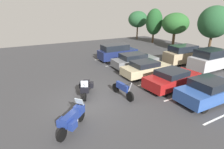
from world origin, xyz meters
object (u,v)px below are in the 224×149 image
(motorcycle_third, at_px, (72,118))
(car_champagne, at_px, (146,68))
(car_grey, at_px, (135,60))
(car_far_tan, at_px, (184,54))
(car_navy, at_px, (117,52))
(motorcycle_second, at_px, (123,89))
(car_red, at_px, (172,79))
(car_blue, at_px, (209,90))
(car_far_silver, at_px, (210,60))
(motorcycle_touring, at_px, (86,87))

(motorcycle_third, height_order, car_champagne, motorcycle_third)
(car_grey, xyz_separation_m, car_far_tan, (1.38, 5.56, 0.26))
(motorcycle_third, distance_m, car_navy, 12.97)
(motorcycle_second, height_order, car_champagne, car_champagne)
(car_far_tan, bearing_deg, car_red, -55.94)
(car_red, distance_m, car_blue, 2.71)
(car_red, xyz_separation_m, car_blue, (2.67, 0.47, 0.05))
(car_grey, bearing_deg, car_champagne, -12.67)
(car_far_silver, bearing_deg, car_navy, -140.68)
(motorcycle_touring, distance_m, car_red, 6.43)
(car_navy, relative_size, car_champagne, 1.02)
(car_grey, bearing_deg, car_red, -4.75)
(car_navy, bearing_deg, car_far_silver, 39.32)
(motorcycle_third, xyz_separation_m, car_navy, (-9.99, 8.27, 0.28))
(motorcycle_second, bearing_deg, car_champagne, 122.58)
(car_navy, height_order, car_far_silver, car_far_silver)
(car_champagne, bearing_deg, car_far_silver, 74.98)
(motorcycle_second, height_order, car_red, car_red)
(motorcycle_second, bearing_deg, motorcycle_third, -65.97)
(car_grey, bearing_deg, car_far_tan, 76.09)
(car_blue, bearing_deg, car_red, -169.94)
(car_grey, distance_m, car_far_silver, 7.21)
(car_blue, height_order, car_far_tan, car_far_tan)
(car_grey, bearing_deg, car_navy, -176.31)
(car_far_tan, height_order, car_far_silver, car_far_silver)
(motorcycle_second, xyz_separation_m, motorcycle_third, (1.76, -3.95, 0.09))
(car_navy, distance_m, car_red, 8.68)
(motorcycle_third, distance_m, car_blue, 8.60)
(motorcycle_second, bearing_deg, car_grey, 137.86)
(car_blue, xyz_separation_m, car_far_silver, (-3.92, 5.84, 0.27))
(car_red, bearing_deg, motorcycle_third, -80.64)
(car_far_silver, bearing_deg, motorcycle_third, -79.82)
(motorcycle_third, relative_size, car_blue, 0.40)
(car_navy, xyz_separation_m, car_far_tan, (4.61, 5.77, 0.04))
(car_grey, height_order, car_red, car_grey)
(motorcycle_touring, relative_size, car_red, 0.44)
(motorcycle_touring, height_order, car_grey, car_grey)
(motorcycle_touring, xyz_separation_m, car_grey, (-3.71, 6.65, 0.06))
(motorcycle_touring, distance_m, car_grey, 7.61)
(car_far_silver, bearing_deg, car_red, -78.78)
(car_red, bearing_deg, car_champagne, -178.03)
(car_far_silver, bearing_deg, motorcycle_touring, -92.18)
(motorcycle_second, height_order, car_blue, car_blue)
(car_champagne, bearing_deg, motorcycle_third, -61.51)
(car_grey, bearing_deg, motorcycle_touring, -60.82)
(motorcycle_touring, xyz_separation_m, motorcycle_second, (1.29, 2.12, -0.09))
(motorcycle_third, distance_m, car_champagne, 9.01)
(motorcycle_second, distance_m, car_far_silver, 10.43)
(motorcycle_second, bearing_deg, motorcycle_touring, -121.36)
(car_far_silver, bearing_deg, car_blue, -56.12)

